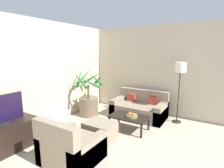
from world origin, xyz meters
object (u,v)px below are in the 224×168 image
Objects in this scene: tv_console at (3,138)px; fruit_bowl at (132,116)px; potted_palm at (89,100)px; apple_green at (133,114)px; armchair at (71,148)px; apple_red at (131,113)px; ottoman at (100,131)px; coffee_table at (129,118)px; floor_lamp at (180,72)px; orange_fruit at (130,114)px; sofa_loveseat at (139,108)px.

tv_console is 2.75m from fruit_bowl.
potted_palm is 1.67m from apple_green.
apple_red is at bearing 78.26° from armchair.
ottoman is at bearing -121.24° from apple_green.
ottoman is at bearing -42.34° from potted_palm.
ottoman is at bearing -116.54° from fruit_bowl.
armchair is (-0.31, -1.69, -0.05)m from coffee_table.
floor_lamp is 23.33× the size of apple_red.
apple_red is at bearing 90.00° from orange_fruit.
orange_fruit is (1.70, 2.09, 0.17)m from tv_console.
armchair is (-0.36, -1.63, -0.19)m from orange_fruit.
potted_palm reaches higher than coffee_table.
apple_green is 1.69m from armchair.
potted_palm is 1.62m from ottoman.
armchair reaches higher than apple_green.
orange_fruit is (0.18, -1.03, 0.19)m from sofa_loveseat.
potted_palm reaches higher than fruit_bowl.
fruit_bowl is 3.82× the size of apple_green.
coffee_table is 13.27× the size of apple_red.
apple_red is 0.08m from orange_fruit.
orange_fruit is at bearing -80.02° from sofa_loveseat.
apple_green is at bearing -42.80° from apple_red.
ottoman reaches higher than coffee_table.
coffee_table is 0.21m from apple_green.
floor_lamp reaches higher than apple_green.
floor_lamp reaches higher than ottoman.
orange_fruit is (0.05, -0.07, 0.14)m from coffee_table.
sofa_loveseat is at bearing -171.13° from floor_lamp.
coffee_table is 13.15× the size of apple_green.
orange_fruit is (-0.87, -1.19, -0.95)m from floor_lamp.
coffee_table is 1.72m from armchair.
floor_lamp is 2.57× the size of ottoman.
potted_palm is 1.56× the size of coffee_table.
sofa_loveseat reaches higher than apple_green.
apple_red is (1.70, 2.17, 0.17)m from tv_console.
apple_red is at bearing -128.18° from floor_lamp.
apple_green reaches higher than ottoman.
floor_lamp is at bearing 57.72° from ottoman.
apple_green is 0.96× the size of orange_fruit.
apple_green is at bearing -74.98° from sofa_loveseat.
tv_console is 0.84× the size of sofa_loveseat.
apple_red is 0.13m from apple_green.
orange_fruit is at bearing 50.84° from tv_console.
tv_console is 1.90m from ottoman.
apple_red is (-0.04, 0.04, 0.06)m from fruit_bowl.
tv_console is 0.88× the size of potted_palm.
tv_console is at bearing -129.26° from fruit_bowl.
sofa_loveseat is 0.98m from apple_red.
coffee_table is at bearing 52.54° from tv_console.
sofa_loveseat is 21.57× the size of apple_green.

